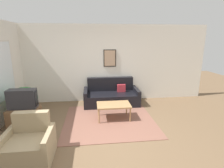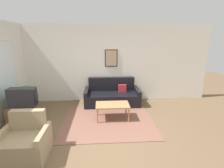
% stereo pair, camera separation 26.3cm
% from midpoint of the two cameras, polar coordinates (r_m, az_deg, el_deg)
% --- Properties ---
extents(ground_plane, '(16.00, 16.00, 0.00)m').
position_cam_midpoint_polar(ground_plane, '(4.11, -5.34, -17.94)').
color(ground_plane, brown).
extents(area_rug, '(2.46, 2.25, 0.01)m').
position_cam_midpoint_polar(area_rug, '(4.98, -2.44, -11.72)').
color(area_rug, brown).
rests_on(area_rug, ground_plane).
extents(wall_back, '(8.00, 0.09, 2.70)m').
position_cam_midpoint_polar(wall_back, '(6.26, -6.24, 6.58)').
color(wall_back, white).
rests_on(wall_back, ground_plane).
extents(couch, '(1.86, 0.90, 0.89)m').
position_cam_midpoint_polar(couch, '(6.07, -1.49, -3.83)').
color(couch, black).
rests_on(couch, ground_plane).
extents(coffee_table, '(0.93, 0.57, 0.44)m').
position_cam_midpoint_polar(coffee_table, '(4.91, -1.01, -7.05)').
color(coffee_table, '#A87F51').
rests_on(coffee_table, ground_plane).
extents(tv_stand, '(0.73, 0.51, 0.52)m').
position_cam_midpoint_polar(tv_stand, '(5.10, -27.96, -9.65)').
color(tv_stand, brown).
rests_on(tv_stand, ground_plane).
extents(tv, '(0.67, 0.28, 0.48)m').
position_cam_midpoint_polar(tv, '(4.94, -28.61, -4.29)').
color(tv, '#2D2D33').
rests_on(tv, tv_stand).
extents(armchair, '(0.85, 0.76, 0.85)m').
position_cam_midpoint_polar(armchair, '(3.81, -27.31, -17.41)').
color(armchair, tan).
rests_on(armchair, ground_plane).
extents(potted_plant_tall, '(0.59, 0.59, 0.98)m').
position_cam_midpoint_polar(potted_plant_tall, '(5.26, -27.49, -4.33)').
color(potted_plant_tall, beige).
rests_on(potted_plant_tall, ground_plane).
extents(potted_plant_by_window, '(0.58, 0.58, 0.87)m').
position_cam_midpoint_polar(potted_plant_by_window, '(5.71, -28.33, -4.00)').
color(potted_plant_by_window, slate).
rests_on(potted_plant_by_window, ground_plane).
extents(potted_plant_small, '(0.53, 0.53, 0.86)m').
position_cam_midpoint_polar(potted_plant_small, '(5.35, -27.72, -5.17)').
color(potted_plant_small, beige).
rests_on(potted_plant_small, ground_plane).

